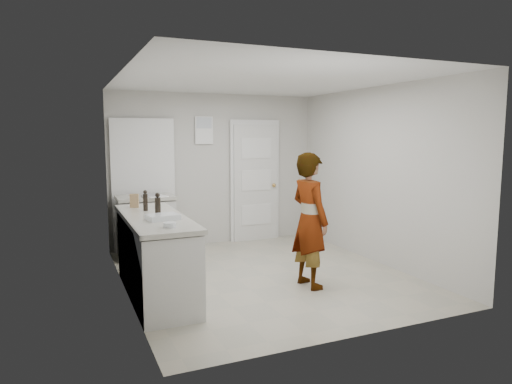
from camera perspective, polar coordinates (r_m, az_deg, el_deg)
name	(u,v)px	position (r m, az deg, el deg)	size (l,w,h in m)	color
ground	(265,275)	(6.07, 1.09, -10.35)	(4.00, 4.00, 0.00)	#ADA691
room_shell	(207,184)	(7.60, -6.19, 1.06)	(4.00, 4.00, 4.00)	#BAB8AF
main_counter	(156,259)	(5.34, -12.44, -8.19)	(0.64, 1.96, 0.93)	silver
side_counter	(146,229)	(7.05, -13.56, -4.47)	(0.84, 0.61, 0.93)	silver
person	(310,220)	(5.50, 6.72, -3.53)	(0.59, 0.39, 1.62)	silver
cake_mix_box	(134,201)	(5.86, -14.96, -1.07)	(0.11, 0.05, 0.17)	#98754C
spice_jar	(157,204)	(5.85, -12.29, -1.49)	(0.05, 0.05, 0.07)	tan
oil_cruet_a	(158,205)	(5.23, -12.18, -1.55)	(0.06, 0.06, 0.26)	black
oil_cruet_b	(145,201)	(5.58, -13.66, -1.08)	(0.06, 0.06, 0.25)	black
baking_dish	(163,217)	(4.98, -11.57, -3.10)	(0.36, 0.28, 0.06)	silver
egg_bowl	(170,225)	(4.56, -10.74, -4.05)	(0.12, 0.12, 0.05)	silver
papers	(155,196)	(6.87, -12.54, -0.49)	(0.28, 0.36, 0.01)	white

